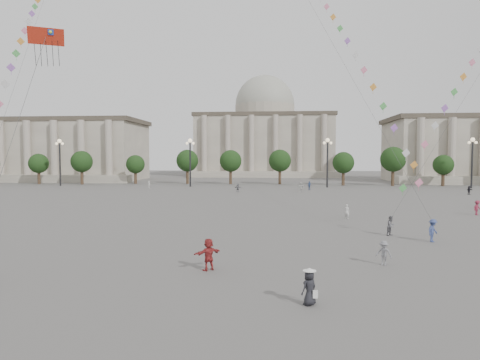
{
  "coord_description": "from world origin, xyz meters",
  "views": [
    {
      "loc": [
        3.7,
        -23.42,
        6.64
      ],
      "look_at": [
        0.81,
        12.0,
        4.7
      ],
      "focal_mm": 32.0,
      "sensor_mm": 36.0,
      "label": 1
    }
  ],
  "objects": [
    {
      "name": "ground",
      "position": [
        0.0,
        0.0,
        0.0
      ],
      "size": [
        360.0,
        360.0,
        0.0
      ],
      "primitive_type": "plane",
      "color": "#5B5956",
      "rests_on": "ground"
    },
    {
      "name": "hall_west",
      "position": [
        -75.0,
        93.89,
        8.43
      ],
      "size": [
        84.0,
        26.22,
        17.2
      ],
      "color": "gray",
      "rests_on": "ground"
    },
    {
      "name": "hall_central",
      "position": [
        0.0,
        129.22,
        14.23
      ],
      "size": [
        48.3,
        34.3,
        35.5
      ],
      "color": "gray",
      "rests_on": "ground"
    },
    {
      "name": "tree_row",
      "position": [
        0.0,
        78.0,
        5.39
      ],
      "size": [
        137.12,
        5.12,
        8.0
      ],
      "color": "#3B2C1D",
      "rests_on": "ground"
    },
    {
      "name": "lamp_post_far_west",
      "position": [
        -45.0,
        70.0,
        7.35
      ],
      "size": [
        2.0,
        0.9,
        10.65
      ],
      "color": "#262628",
      "rests_on": "ground"
    },
    {
      "name": "lamp_post_mid_west",
      "position": [
        -15.0,
        70.0,
        7.35
      ],
      "size": [
        2.0,
        0.9,
        10.65
      ],
      "color": "#262628",
      "rests_on": "ground"
    },
    {
      "name": "lamp_post_mid_east",
      "position": [
        15.0,
        70.0,
        7.35
      ],
      "size": [
        2.0,
        0.9,
        10.65
      ],
      "color": "#262628",
      "rests_on": "ground"
    },
    {
      "name": "lamp_post_far_east",
      "position": [
        45.0,
        70.0,
        7.35
      ],
      "size": [
        2.0,
        0.9,
        10.65
      ],
      "color": "#262628",
      "rests_on": "ground"
    },
    {
      "name": "person_crowd_0",
      "position": [
        10.6,
        62.73,
        0.87
      ],
      "size": [
        1.09,
        0.91,
        1.75
      ],
      "primitive_type": "imported",
      "rotation": [
        0.0,
        0.0,
        0.57
      ],
      "color": "#3A5183",
      "rests_on": "ground"
    },
    {
      "name": "person_crowd_4",
      "position": [
        8.61,
        57.6,
        0.94
      ],
      "size": [
        1.71,
        1.51,
        1.88
      ],
      "primitive_type": "imported",
      "rotation": [
        0.0,
        0.0,
        3.81
      ],
      "color": "silver",
      "rests_on": "ground"
    },
    {
      "name": "person_crowd_6",
      "position": [
        10.37,
        3.06,
        0.76
      ],
      "size": [
        1.13,
        0.98,
        1.51
      ],
      "primitive_type": "imported",
      "rotation": [
        0.0,
        0.0,
        5.75
      ],
      "color": "slate",
      "rests_on": "ground"
    },
    {
      "name": "person_crowd_8",
      "position": [
        26.67,
        26.94,
        0.84
      ],
      "size": [
        1.25,
        1.12,
        1.68
      ],
      "primitive_type": "imported",
      "rotation": [
        0.0,
        0.0,
        0.57
      ],
      "color": "maroon",
      "rests_on": "ground"
    },
    {
      "name": "person_crowd_9",
      "position": [
        37.66,
        54.21,
        0.77
      ],
      "size": [
        1.46,
        1.14,
        1.54
      ],
      "primitive_type": "imported",
      "rotation": [
        0.0,
        0.0,
        0.55
      ],
      "color": "black",
      "rests_on": "ground"
    },
    {
      "name": "person_crowd_10",
      "position": [
        -22.96,
        65.37,
        0.75
      ],
      "size": [
        0.36,
        0.55,
        1.5
      ],
      "primitive_type": "imported",
      "rotation": [
        0.0,
        0.0,
        1.58
      ],
      "color": "silver",
      "rests_on": "ground"
    },
    {
      "name": "person_crowd_12",
      "position": [
        -3.23,
        56.37,
        0.78
      ],
      "size": [
        1.5,
        1.02,
        1.56
      ],
      "primitive_type": "imported",
      "rotation": [
        0.0,
        0.0,
        2.71
      ],
      "color": "slate",
      "rests_on": "ground"
    },
    {
      "name": "person_crowd_13",
      "position": [
        11.39,
        22.73,
        0.78
      ],
      "size": [
        0.68,
        0.62,
        1.57
      ],
      "primitive_type": "imported",
      "rotation": [
        0.0,
        0.0,
        2.59
      ],
      "color": "silver",
      "rests_on": "ground"
    },
    {
      "name": "tourist_2",
      "position": [
        -0.14,
        1.03,
        0.94
      ],
      "size": [
        1.7,
        1.55,
        1.88
      ],
      "primitive_type": "imported",
      "rotation": [
        0.0,
        0.0,
        3.84
      ],
      "color": "#A02B2B",
      "rests_on": "ground"
    },
    {
      "name": "kite_flyer_1",
      "position": [
        15.98,
        10.64,
        0.9
      ],
      "size": [
        1.29,
        1.31,
        1.81
      ],
      "primitive_type": "imported",
      "rotation": [
        0.0,
        0.0,
        0.8
      ],
      "color": "#37457B",
      "rests_on": "ground"
    },
    {
      "name": "kite_flyer_2",
      "position": [
        13.48,
        13.21,
        0.83
      ],
      "size": [
        1.02,
        1.01,
        1.66
      ],
      "primitive_type": "imported",
      "rotation": [
        0.0,
        0.0,
        0.73
      ],
      "color": "slate",
      "rests_on": "ground"
    },
    {
      "name": "hat_person",
      "position": [
        5.27,
        -4.44,
        0.84
      ],
      "size": [
        0.92,
        0.88,
        1.69
      ],
      "color": "black",
      "rests_on": "ground"
    },
    {
      "name": "dragon_kite",
      "position": [
        -11.17,
        3.64,
        13.68
      ],
      "size": [
        2.21,
        4.43,
        14.84
      ],
      "color": "#B12412",
      "rests_on": "ground"
    },
    {
      "name": "kite_train_west",
      "position": [
        -25.57,
        27.48,
        24.19
      ],
      "size": [
        22.78,
        53.62,
        72.85
      ],
      "color": "#3F3F3F",
      "rests_on": "ground"
    }
  ]
}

